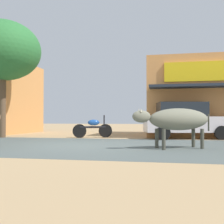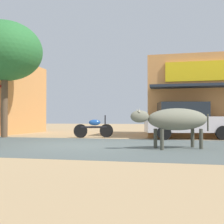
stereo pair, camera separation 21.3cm
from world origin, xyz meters
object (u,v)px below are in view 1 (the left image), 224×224
object	(u,v)px
parked_hatchback_car	(185,120)
parked_motorcycle	(93,128)
roadside_tree	(3,51)
cow_far_dark	(177,120)

from	to	relation	value
parked_hatchback_car	parked_motorcycle	world-z (taller)	parked_hatchback_car
parked_motorcycle	parked_hatchback_car	bearing A→B (deg)	3.75
roadside_tree	parked_motorcycle	xyz separation A→B (m)	(4.32, 0.72, -3.71)
parked_hatchback_car	cow_far_dark	xyz separation A→B (m)	(-0.49, -4.56, 0.03)
parked_motorcycle	cow_far_dark	world-z (taller)	cow_far_dark
roadside_tree	cow_far_dark	xyz separation A→B (m)	(8.11, -3.56, -3.32)
parked_motorcycle	cow_far_dark	size ratio (longest dim) A/B	0.73
parked_hatchback_car	parked_motorcycle	xyz separation A→B (m)	(-4.27, -0.28, -0.36)
roadside_tree	cow_far_dark	world-z (taller)	roadside_tree
roadside_tree	parked_hatchback_car	size ratio (longest dim) A/B	1.38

